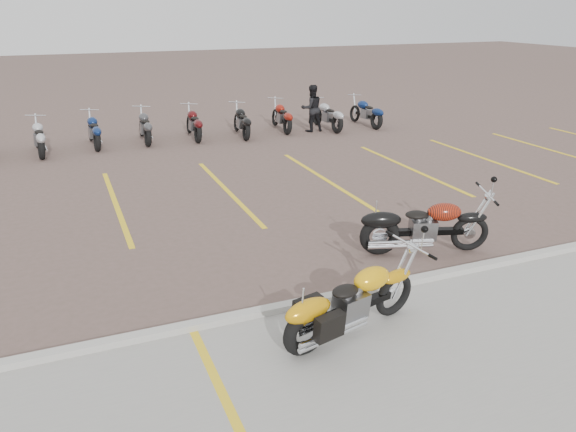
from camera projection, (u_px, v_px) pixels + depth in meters
The scene contains 8 objects.
ground at pixel (288, 252), 10.58m from camera, with size 100.00×100.00×0.00m, color brown.
concrete_apron at pixel (431, 395), 6.69m from camera, with size 60.00×5.00×0.01m, color #9E9B93.
curb at pixel (336, 297), 8.83m from camera, with size 60.00×0.18×0.12m, color #ADAAA3.
parking_stripes at pixel (227, 191), 14.05m from camera, with size 38.00×5.50×0.01m, color yellow, non-canonical shape.
yellow_cruiser at pixel (348, 305), 7.76m from camera, with size 2.31×0.72×0.97m.
flame_cruiser at pixel (421, 228), 10.37m from camera, with size 2.36×0.90×1.00m.
person_b at pixel (312, 108), 20.36m from camera, with size 0.82×0.64×1.69m, color black.
bg_bike_row at pixel (169, 125), 18.98m from camera, with size 15.52×2.01×1.10m.
Camera 1 is at (-3.67, -8.94, 4.37)m, focal length 35.00 mm.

